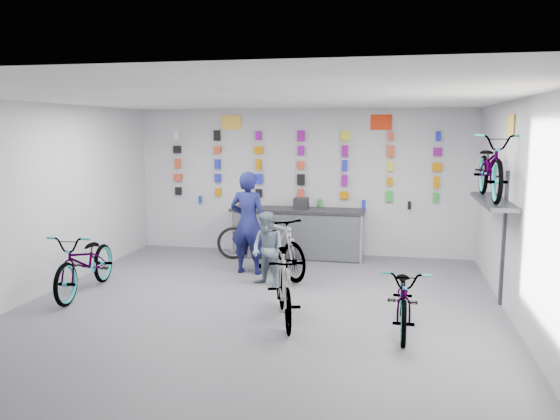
% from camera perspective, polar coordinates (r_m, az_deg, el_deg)
% --- Properties ---
extents(floor, '(8.00, 8.00, 0.00)m').
position_cam_1_polar(floor, '(7.83, -2.71, -10.88)').
color(floor, '#4D4D51').
rests_on(floor, ground).
extents(ceiling, '(8.00, 8.00, 0.00)m').
position_cam_1_polar(ceiling, '(7.40, -2.88, 11.60)').
color(ceiling, white).
rests_on(ceiling, wall_back).
extents(wall_back, '(7.00, 0.00, 7.00)m').
position_cam_1_polar(wall_back, '(11.36, 2.26, 2.97)').
color(wall_back, silver).
rests_on(wall_back, floor).
extents(wall_front, '(7.00, 0.00, 7.00)m').
position_cam_1_polar(wall_front, '(3.82, -18.15, -8.72)').
color(wall_front, silver).
rests_on(wall_front, floor).
extents(wall_left, '(0.00, 8.00, 8.00)m').
position_cam_1_polar(wall_left, '(9.00, -24.92, 0.70)').
color(wall_left, silver).
rests_on(wall_left, floor).
extents(wall_right, '(0.00, 8.00, 8.00)m').
position_cam_1_polar(wall_right, '(7.42, 24.38, -0.78)').
color(wall_right, silver).
rests_on(wall_right, floor).
extents(counter, '(2.70, 0.66, 1.00)m').
position_cam_1_polar(counter, '(11.06, 1.84, -2.49)').
color(counter, black).
rests_on(counter, floor).
extents(merch_wall, '(5.58, 0.08, 1.56)m').
position_cam_1_polar(merch_wall, '(11.26, 2.18, 4.47)').
color(merch_wall, black).
rests_on(merch_wall, wall_back).
extents(wall_bracket, '(0.39, 1.90, 2.00)m').
position_cam_1_polar(wall_bracket, '(8.56, 21.52, 0.29)').
color(wall_bracket, '#333338').
rests_on(wall_bracket, wall_right).
extents(sign_left, '(0.42, 0.02, 0.30)m').
position_cam_1_polar(sign_left, '(11.63, -5.13, 9.09)').
color(sign_left, yellow).
rests_on(sign_left, wall_back).
extents(sign_right, '(0.42, 0.02, 0.30)m').
position_cam_1_polar(sign_right, '(11.13, 10.53, 9.01)').
color(sign_right, red).
rests_on(sign_right, wall_back).
extents(sign_side, '(0.02, 0.40, 0.30)m').
position_cam_1_polar(sign_side, '(8.51, 22.97, 8.19)').
color(sign_side, yellow).
rests_on(sign_side, wall_right).
extents(bike_left, '(0.86, 1.99, 1.02)m').
position_cam_1_polar(bike_left, '(9.19, -19.61, -5.15)').
color(bike_left, gray).
rests_on(bike_left, floor).
extents(bike_center, '(0.90, 1.69, 0.97)m').
position_cam_1_polar(bike_center, '(7.41, 0.48, -8.06)').
color(bike_center, gray).
rests_on(bike_center, floor).
extents(bike_right, '(0.60, 1.70, 0.90)m').
position_cam_1_polar(bike_right, '(7.30, 12.87, -8.87)').
color(bike_right, gray).
rests_on(bike_right, floor).
extents(bike_service, '(1.66, 1.69, 1.11)m').
position_cam_1_polar(bike_service, '(9.69, -0.43, -3.66)').
color(bike_service, gray).
rests_on(bike_service, floor).
extents(bike_wall, '(0.63, 1.80, 0.95)m').
position_cam_1_polar(bike_wall, '(8.48, 21.21, 4.25)').
color(bike_wall, gray).
rests_on(bike_wall, wall_bracket).
extents(clerk, '(0.72, 0.51, 1.85)m').
position_cam_1_polar(clerk, '(9.79, -3.34, -1.33)').
color(clerk, '#121648').
rests_on(clerk, floor).
extents(customer, '(0.77, 0.73, 1.25)m').
position_cam_1_polar(customer, '(8.99, -1.30, -4.16)').
color(customer, slate).
rests_on(customer, floor).
extents(spare_wheel, '(0.66, 0.27, 0.65)m').
position_cam_1_polar(spare_wheel, '(11.02, -4.93, -3.45)').
color(spare_wheel, black).
rests_on(spare_wheel, floor).
extents(register, '(0.28, 0.30, 0.22)m').
position_cam_1_polar(register, '(10.95, 2.23, 0.70)').
color(register, black).
rests_on(register, counter).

